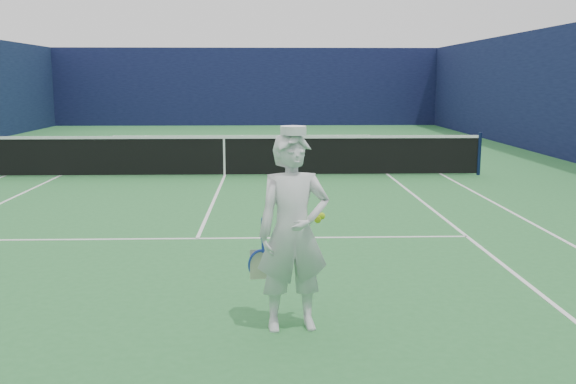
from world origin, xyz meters
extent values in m
plane|color=#2B7236|center=(0.00, 0.00, 0.00)|extent=(80.00, 80.00, 0.00)
cube|color=white|center=(0.00, 11.88, 0.00)|extent=(11.03, 0.06, 0.01)
cube|color=white|center=(-5.49, 0.00, 0.00)|extent=(0.06, 23.83, 0.01)
cube|color=white|center=(5.49, 0.00, 0.00)|extent=(0.06, 23.83, 0.01)
cube|color=white|center=(-4.12, 0.00, 0.00)|extent=(0.06, 23.77, 0.01)
cube|color=white|center=(4.12, 0.00, 0.00)|extent=(0.06, 23.77, 0.01)
cube|color=white|center=(0.00, 6.40, 0.00)|extent=(8.23, 0.06, 0.01)
cube|color=white|center=(0.00, -6.40, 0.00)|extent=(8.23, 0.06, 0.01)
cube|color=white|center=(0.00, 0.00, 0.00)|extent=(0.06, 12.80, 0.01)
cube|color=white|center=(0.00, 11.73, 0.00)|extent=(0.06, 0.30, 0.01)
cube|color=#0E1236|center=(0.00, 18.00, 2.00)|extent=(20.12, 0.12, 4.00)
cylinder|color=#141E4C|center=(6.40, 0.00, 0.54)|extent=(0.09, 0.09, 1.07)
cube|color=black|center=(0.00, 0.00, 0.50)|extent=(12.79, 0.02, 0.92)
cube|color=white|center=(0.00, 0.00, 0.97)|extent=(12.79, 0.04, 0.07)
cube|color=white|center=(0.00, 0.00, 0.47)|extent=(0.05, 0.03, 0.94)
imported|color=silver|center=(1.31, -9.97, 0.95)|extent=(0.75, 0.55, 1.89)
cylinder|color=white|center=(1.31, -9.97, 1.91)|extent=(0.24, 0.24, 0.08)
cube|color=white|center=(1.29, -9.84, 1.88)|extent=(0.19, 0.13, 0.02)
cylinder|color=navy|center=(1.02, -9.93, 0.98)|extent=(0.05, 0.09, 0.22)
cube|color=#1F38AC|center=(1.02, -9.87, 0.80)|extent=(0.02, 0.02, 0.14)
torus|color=#1F38AC|center=(1.00, -9.81, 0.60)|extent=(0.31, 0.14, 0.29)
cube|color=beige|center=(1.00, -9.81, 0.60)|extent=(0.22, 0.04, 0.30)
sphere|color=#B4D918|center=(1.55, -9.83, 1.04)|extent=(0.07, 0.07, 0.07)
sphere|color=#B4D918|center=(1.59, -9.80, 1.07)|extent=(0.07, 0.07, 0.07)
camera|label=1|loc=(1.06, -15.85, 2.37)|focal=40.00mm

